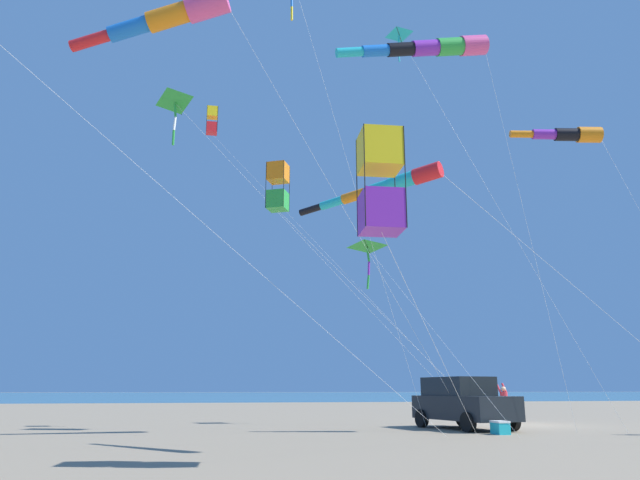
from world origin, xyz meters
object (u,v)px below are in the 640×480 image
object	(u,v)px
kite_delta_magenta_far_left	(401,38)
kite_windsock_long_streamer_right	(568,135)
parked_car	(462,402)
person_child_grey_jacket	(471,398)
cooler_box	(500,428)
kite_delta_striped_overhead	(368,247)
kite_box_small_distant	(380,182)
kite_box_blue_topmost	(278,187)
person_adult_flyer	(504,401)
kite_delta_checkered_midright	(177,104)
kite_box_orange_high_right	(212,121)
kite_windsock_red_high_left	(172,16)
kite_windsock_white_trailing	(433,48)
kite_windsock_black_fish_shape	(386,187)

from	to	relation	value
kite_delta_magenta_far_left	kite_windsock_long_streamer_right	world-z (taller)	kite_delta_magenta_far_left
parked_car	person_child_grey_jacket	world-z (taller)	parked_car
cooler_box	kite_delta_striped_overhead	size ratio (longest dim) A/B	0.07
kite_box_small_distant	kite_box_blue_topmost	size ratio (longest dim) A/B	0.63
person_adult_flyer	kite_delta_checkered_midright	world-z (taller)	kite_delta_checkered_midright
person_adult_flyer	kite_delta_checkered_midright	distance (m)	19.20
kite_box_small_distant	kite_delta_magenta_far_left	size ratio (longest dim) A/B	0.41
kite_box_orange_high_right	person_adult_flyer	bearing A→B (deg)	61.70
cooler_box	kite_box_orange_high_right	size ratio (longest dim) A/B	0.04
person_child_grey_jacket	kite_box_orange_high_right	distance (m)	20.65
kite_windsock_red_high_left	kite_windsock_white_trailing	size ratio (longest dim) A/B	1.01
cooler_box	parked_car	bearing A→B (deg)	178.70
kite_box_blue_topmost	person_child_grey_jacket	bearing A→B (deg)	124.69
kite_delta_magenta_far_left	kite_windsock_white_trailing	distance (m)	4.52
kite_box_blue_topmost	kite_windsock_white_trailing	bearing A→B (deg)	55.35
person_child_grey_jacket	kite_windsock_black_fish_shape	bearing A→B (deg)	-31.81
cooler_box	kite_delta_checkered_midright	bearing A→B (deg)	-117.05
kite_box_small_distant	kite_delta_checkered_midright	world-z (taller)	kite_delta_checkered_midright
kite_box_small_distant	kite_windsock_white_trailing	distance (m)	11.54
kite_box_orange_high_right	kite_delta_checkered_midright	bearing A→B (deg)	-12.06
kite_box_orange_high_right	kite_delta_checkered_midright	xyz separation A→B (m)	(8.14, -1.74, -3.10)
kite_windsock_red_high_left	kite_windsock_long_streamer_right	size ratio (longest dim) A/B	1.33
kite_delta_checkered_midright	kite_windsock_white_trailing	bearing A→B (deg)	57.76
kite_windsock_red_high_left	kite_windsock_black_fish_shape	bearing A→B (deg)	63.00
kite_delta_checkered_midright	person_child_grey_jacket	bearing A→B (deg)	110.07
kite_box_orange_high_right	kite_windsock_black_fish_shape	distance (m)	20.97
kite_delta_checkered_midright	parked_car	bearing A→B (deg)	75.83
kite_windsock_long_streamer_right	kite_delta_striped_overhead	bearing A→B (deg)	-141.36
cooler_box	kite_delta_magenta_far_left	distance (m)	16.41
kite_delta_striped_overhead	kite_box_blue_topmost	bearing A→B (deg)	-53.66
kite_delta_magenta_far_left	person_child_grey_jacket	bearing A→B (deg)	141.76
cooler_box	kite_delta_magenta_far_left	xyz separation A→B (m)	(-3.42, -1.59, 15.97)
kite_box_orange_high_right	kite_windsock_black_fish_shape	world-z (taller)	kite_box_orange_high_right
kite_box_small_distant	kite_box_blue_topmost	world-z (taller)	kite_box_blue_topmost
kite_box_orange_high_right	kite_delta_checkered_midright	size ratio (longest dim) A/B	1.20
kite_delta_magenta_far_left	kite_windsock_white_trailing	size ratio (longest dim) A/B	1.16
kite_box_blue_topmost	cooler_box	bearing A→B (deg)	64.15
cooler_box	kite_windsock_long_streamer_right	distance (m)	10.84
parked_car	kite_box_blue_topmost	world-z (taller)	kite_box_blue_topmost
parked_car	kite_box_orange_high_right	size ratio (longest dim) A/B	0.27
kite_box_blue_topmost	kite_windsock_long_streamer_right	world-z (taller)	kite_windsock_long_streamer_right
kite_windsock_red_high_left	kite_windsock_white_trailing	world-z (taller)	kite_windsock_white_trailing
parked_car	kite_delta_checkered_midright	distance (m)	16.60
parked_car	kite_box_blue_topmost	size ratio (longest dim) A/B	0.42
kite_windsock_black_fish_shape	kite_delta_striped_overhead	world-z (taller)	kite_delta_striped_overhead
kite_box_blue_topmost	kite_windsock_white_trailing	size ratio (longest dim) A/B	0.76
cooler_box	kite_box_small_distant	bearing A→B (deg)	-40.75
person_adult_flyer	kite_box_blue_topmost	size ratio (longest dim) A/B	0.15
kite_box_blue_topmost	kite_windsock_white_trailing	xyz separation A→B (m)	(3.53, 5.10, 4.54)
person_adult_flyer	kite_delta_striped_overhead	bearing A→B (deg)	-90.15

